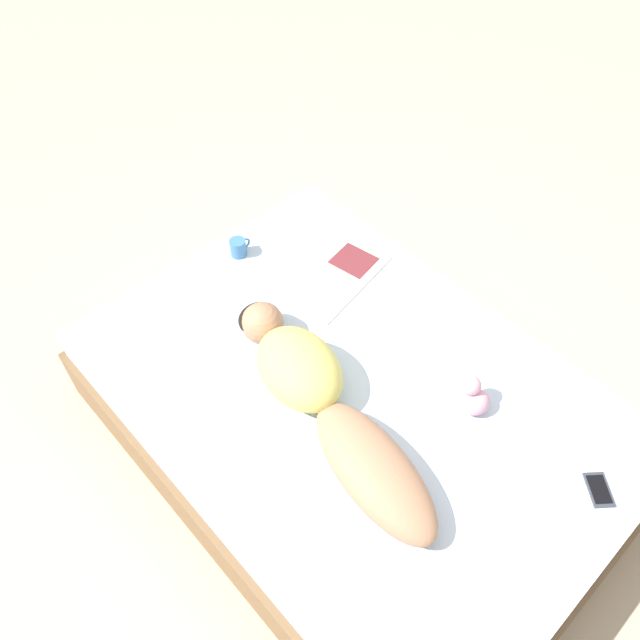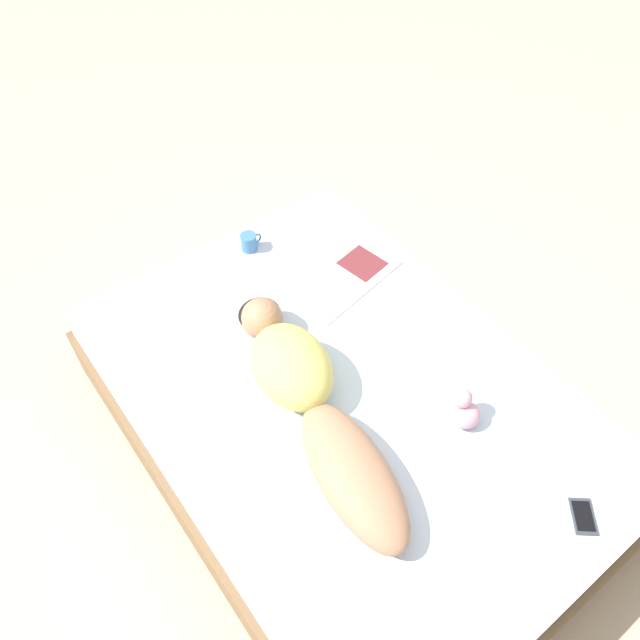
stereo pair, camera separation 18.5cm
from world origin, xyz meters
The scene contains 7 objects.
ground_plane centered at (0.00, 0.00, 0.00)m, with size 12.00×12.00×0.00m, color #B7A88E.
bed centered at (0.00, 0.00, 0.24)m, with size 1.63×2.31×0.48m.
person centered at (-0.18, 0.00, 0.58)m, with size 0.47×1.30×0.23m.
open_magazine centered at (0.40, 0.51, 0.49)m, with size 0.59×0.37×0.01m.
coffee_mug centered at (0.15, 0.96, 0.53)m, with size 0.12×0.08×0.09m.
cell_phone centered at (0.35, -0.96, 0.49)m, with size 0.15×0.16×0.01m.
plush_toy centered at (0.29, -0.40, 0.56)m, with size 0.12×0.14×0.17m.
Camera 2 is at (-0.96, -1.10, 2.69)m, focal length 35.00 mm.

